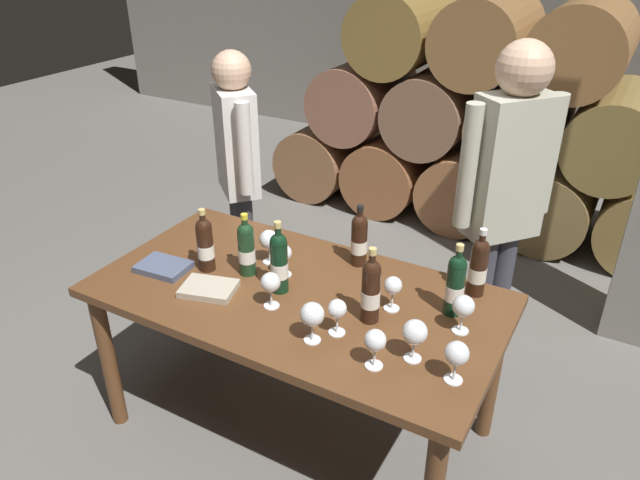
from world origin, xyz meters
The scene contains 25 objects.
ground_plane centered at (0.00, 0.00, 0.00)m, with size 14.00×14.00×0.00m, color #66635E.
cellar_back_wall centered at (0.00, 4.20, 1.40)m, with size 10.00×0.24×2.80m, color gray.
barrel_stack centered at (0.00, 2.60, 0.75)m, with size 3.12×0.90×1.69m.
dining_table centered at (0.00, 0.00, 0.67)m, with size 1.70×0.90×0.76m.
wine_bottle_0 centered at (0.12, 0.33, 0.88)m, with size 0.07×0.07×0.29m.
wine_bottle_1 centered at (-0.44, -0.04, 0.89)m, with size 0.07×0.07×0.29m.
wine_bottle_2 centered at (0.35, -0.03, 0.90)m, with size 0.07×0.07×0.32m.
wine_bottle_3 centered at (-0.26, 0.02, 0.88)m, with size 0.07×0.07×0.29m.
wine_bottle_4 centered at (0.61, 0.17, 0.89)m, with size 0.07×0.07×0.31m.
wine_bottle_5 centered at (-0.06, -0.02, 0.90)m, with size 0.07×0.07×0.32m.
wine_bottle_6 centered at (0.65, 0.35, 0.89)m, with size 0.07×0.07×0.30m.
wine_glass_0 centered at (0.39, 0.08, 0.86)m, with size 0.07×0.07×0.15m.
wine_glass_1 centered at (-0.11, 0.09, 0.86)m, with size 0.07×0.07×0.15m.
wine_glass_2 centered at (0.74, -0.20, 0.87)m, with size 0.08×0.08×0.16m.
wine_glass_3 centered at (0.22, -0.25, 0.87)m, with size 0.09×0.09×0.16m.
wine_glass_4 centered at (0.68, 0.07, 0.87)m, with size 0.08×0.08×0.16m.
wine_glass_5 centered at (0.28, -0.16, 0.86)m, with size 0.07×0.07×0.15m.
wine_glass_6 centered at (-0.23, 0.15, 0.87)m, with size 0.09×0.09×0.16m.
wine_glass_7 centered at (0.48, -0.27, 0.87)m, with size 0.08×0.08×0.15m.
wine_glass_8 centered at (0.58, -0.17, 0.87)m, with size 0.09×0.09×0.16m.
wine_glass_9 centered at (-0.03, -0.14, 0.87)m, with size 0.08×0.08×0.15m.
tasting_notebook centered at (-0.32, -0.18, 0.77)m, with size 0.22×0.16×0.03m, color #B2A893.
leather_ledger centered at (-0.60, -0.14, 0.77)m, with size 0.22×0.16×0.03m, color #4C5670.
sommelier_presenting centered at (0.63, 0.75, 1.04)m, with size 0.35×0.40×1.72m.
taster_seated_left centered at (-0.82, 0.72, 0.92)m, with size 0.39×0.35×1.54m.
Camera 1 is at (1.11, -1.77, 2.14)m, focal length 33.62 mm.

